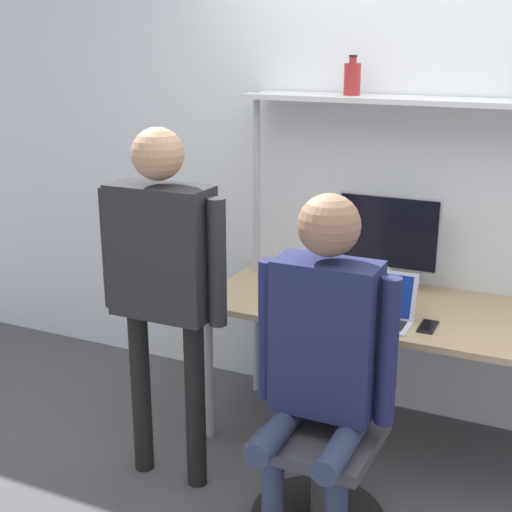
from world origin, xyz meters
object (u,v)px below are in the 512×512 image
at_px(person_standing, 162,265).
at_px(laptop, 378,307).
at_px(cell_phone, 428,326).
at_px(office_chair, 323,465).
at_px(bottle_red, 352,78).
at_px(person_seated, 323,344).
at_px(monitor, 388,238).

bearing_deg(person_standing, laptop, 32.15).
bearing_deg(cell_phone, office_chair, -118.47).
bearing_deg(office_chair, bottle_red, 103.89).
bearing_deg(bottle_red, laptop, -55.21).
relative_size(office_chair, person_seated, 0.63).
height_order(monitor, cell_phone, monitor).
xyz_separation_m(person_seated, bottle_red, (-0.23, 1.00, 0.94)).
bearing_deg(person_seated, laptop, 84.05).
xyz_separation_m(monitor, laptop, (0.08, -0.42, -0.21)).
bearing_deg(person_standing, cell_phone, 26.16).
distance_m(person_seated, person_standing, 0.78).
distance_m(cell_phone, person_standing, 1.20).
bearing_deg(person_standing, person_seated, -4.72).
relative_size(laptop, office_chair, 0.36).
height_order(laptop, bottle_red, bottle_red).
relative_size(monitor, laptop, 1.59).
bearing_deg(cell_phone, person_seated, -116.75).
xyz_separation_m(monitor, bottle_red, (-0.22, 0.00, 0.77)).
distance_m(person_standing, bottle_red, 1.30).
bearing_deg(monitor, bottle_red, 179.05).
height_order(monitor, office_chair, monitor).
bearing_deg(monitor, office_chair, -88.96).
relative_size(monitor, cell_phone, 3.45).
distance_m(laptop, bottle_red, 1.11).
xyz_separation_m(laptop, office_chair, (-0.06, -0.53, -0.52)).
distance_m(person_seated, bottle_red, 1.39).
xyz_separation_m(laptop, person_standing, (-0.81, -0.51, 0.24)).
bearing_deg(office_chair, laptop, 83.71).
bearing_deg(bottle_red, person_standing, -119.02).
relative_size(cell_phone, person_standing, 0.09).
distance_m(monitor, laptop, 0.47).
relative_size(laptop, bottle_red, 1.73).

